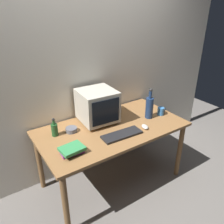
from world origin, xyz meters
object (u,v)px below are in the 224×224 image
object	(u,v)px
bottle_tall	(149,107)
mug	(161,111)
computer_mouse	(145,127)
cd_spindle	(71,130)
bottle_short	(54,129)
book_stack	(72,150)
crt_monitor	(97,106)
keyboard	(122,135)

from	to	relation	value
bottle_tall	mug	size ratio (longest dim) A/B	2.99
computer_mouse	mug	bearing A→B (deg)	35.76
bottle_tall	cd_spindle	size ratio (longest dim) A/B	2.99
cd_spindle	bottle_short	bearing A→B (deg)	172.40
book_stack	mug	world-z (taller)	mug
computer_mouse	crt_monitor	bearing A→B (deg)	144.46
keyboard	book_stack	size ratio (longest dim) A/B	1.90
computer_mouse	cd_spindle	size ratio (longest dim) A/B	0.83
computer_mouse	book_stack	bearing A→B (deg)	-167.11
bottle_tall	mug	bearing A→B (deg)	-7.66
bottle_tall	book_stack	size ratio (longest dim) A/B	1.62
keyboard	mug	xyz separation A→B (m)	(0.67, 0.13, 0.03)
crt_monitor	keyboard	distance (m)	0.44
book_stack	crt_monitor	bearing A→B (deg)	37.82
bottle_tall	cd_spindle	distance (m)	0.92
mug	computer_mouse	bearing A→B (deg)	-159.16
crt_monitor	book_stack	bearing A→B (deg)	-142.18
crt_monitor	keyboard	world-z (taller)	crt_monitor
keyboard	computer_mouse	distance (m)	0.29
computer_mouse	bottle_short	bearing A→B (deg)	169.88
crt_monitor	book_stack	world-z (taller)	crt_monitor
bottle_tall	cd_spindle	world-z (taller)	bottle_tall
bottle_tall	book_stack	distance (m)	1.05
crt_monitor	mug	bearing A→B (deg)	-20.65
bottle_tall	cd_spindle	bearing A→B (deg)	166.72
keyboard	bottle_tall	distance (m)	0.53
book_stack	bottle_short	bearing A→B (deg)	92.58
crt_monitor	keyboard	xyz separation A→B (m)	(0.05, -0.39, -0.18)
bottle_short	cd_spindle	distance (m)	0.18
crt_monitor	mug	size ratio (longest dim) A/B	3.39
bottle_short	bottle_tall	bearing A→B (deg)	-12.38
keyboard	computer_mouse	size ratio (longest dim) A/B	4.20
bottle_short	mug	bearing A→B (deg)	-11.73
keyboard	bottle_short	bearing A→B (deg)	148.69
computer_mouse	bottle_short	xyz separation A→B (m)	(-0.85, 0.40, 0.05)
crt_monitor	book_stack	size ratio (longest dim) A/B	1.84
keyboard	cd_spindle	size ratio (longest dim) A/B	3.50
computer_mouse	book_stack	distance (m)	0.83
cd_spindle	mug	bearing A→B (deg)	-12.38
book_stack	mug	distance (m)	1.21
keyboard	book_stack	distance (m)	0.54
bottle_short	book_stack	distance (m)	0.37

